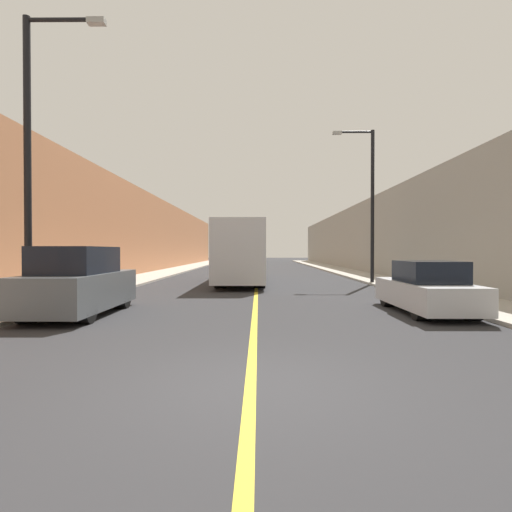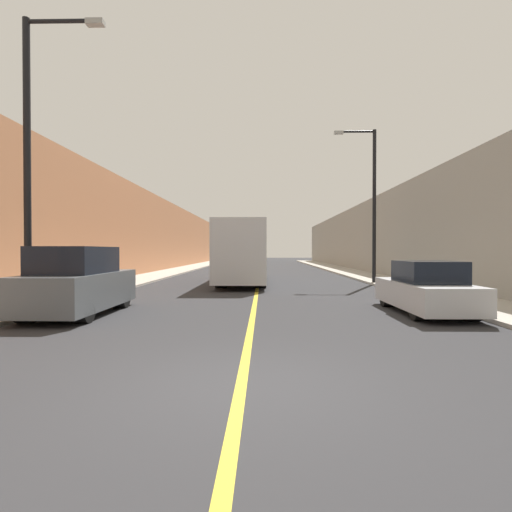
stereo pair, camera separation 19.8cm
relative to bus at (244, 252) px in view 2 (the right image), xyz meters
The scene contains 11 objects.
ground_plane 18.24m from the bus, 87.38° to the right, with size 200.00×200.00×0.00m, color #2D2D30.
sidewalk_left 13.74m from the bus, 119.46° to the left, with size 2.76×72.00×0.12m, color #B2AA9E.
sidewalk_right 14.63m from the bus, 54.82° to the left, with size 2.76×72.00×0.12m, color #B2AA9E.
building_row_left 15.65m from the bus, 130.35° to the left, with size 4.00×72.00×6.66m, color #B2724C.
building_row_right 16.75m from the bus, 45.30° to the left, with size 4.00×72.00×6.07m, color gray.
road_center_line 12.03m from the bus, 86.00° to the left, with size 0.16×72.00×0.01m, color gold.
bus is the anchor object (origin of this frame).
parked_suv_left 12.82m from the bus, 109.38° to the right, with size 1.88×4.46×1.98m.
car_right_near 13.06m from the bus, 62.70° to the right, with size 1.76×4.34×1.56m.
street_lamp_left 13.70m from the bus, 114.08° to the right, with size 2.33×0.24×8.38m.
street_lamp_right 7.84m from the bus, ahead, with size 2.33×0.24×8.45m.
Camera 2 is at (0.31, -5.37, 1.87)m, focal length 28.00 mm.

